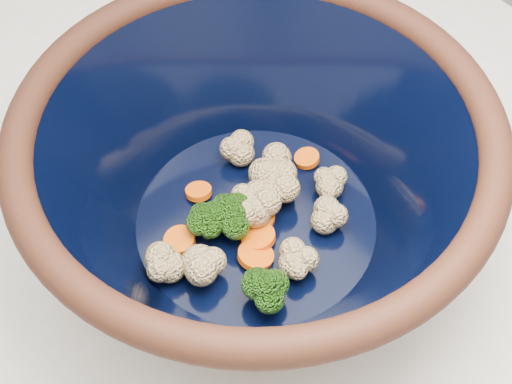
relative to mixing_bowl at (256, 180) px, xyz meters
The scene contains 2 objects.
mixing_bowl is the anchor object (origin of this frame).
vegetable_pile 0.04m from the mixing_bowl, 152.00° to the right, with size 0.21×0.17×0.05m.
Camera 1 is at (-0.12, -0.30, 1.48)m, focal length 50.00 mm.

